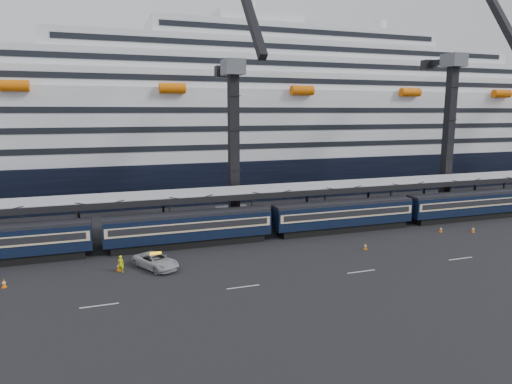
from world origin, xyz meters
TOP-DOWN VIEW (x-y plane):
  - ground at (0.00, 0.00)m, footprint 260.00×260.00m
  - train at (-4.65, 10.00)m, footprint 133.05×3.00m
  - canopy at (0.00, 14.00)m, footprint 130.00×6.25m
  - cruise_ship at (-1.08, 45.99)m, footprint 214.09×28.84m
  - crane_dark_near at (-20.00, 18.59)m, footprint 4.50×17.75m
  - crane_dark_mid at (15.00, 17.59)m, footprint 4.50×18.24m
  - pickup_truck at (-32.63, 3.47)m, footprint 4.72×5.83m
  - worker at (-35.95, 3.42)m, footprint 0.73×0.65m
  - traffic_cone_a at (-45.88, 2.79)m, footprint 0.42×0.42m
  - traffic_cone_b at (-36.15, 4.00)m, footprint 0.42×0.42m
  - traffic_cone_c at (-9.64, 2.17)m, footprint 0.38×0.38m
  - traffic_cone_d at (3.62, 5.45)m, footprint 0.37×0.37m
  - traffic_cone_e at (7.44, 4.00)m, footprint 0.40×0.40m

SIDE VIEW (x-z plane):
  - ground at x=0.00m, z-range 0.00..0.00m
  - traffic_cone_d at x=3.62m, z-range 0.00..0.73m
  - traffic_cone_c at x=-9.64m, z-range 0.00..0.75m
  - traffic_cone_e at x=7.44m, z-range -0.01..0.80m
  - traffic_cone_b at x=-36.15m, z-range -0.01..0.83m
  - traffic_cone_a at x=-45.88m, z-range -0.01..0.83m
  - pickup_truck at x=-32.63m, z-range 0.00..1.48m
  - worker at x=-35.95m, z-range 0.00..1.69m
  - train at x=-4.65m, z-range 0.18..4.23m
  - canopy at x=0.00m, z-range 2.49..8.01m
  - crane_dark_near at x=-20.00m, z-range -5.61..29.47m
  - cruise_ship at x=-1.08m, z-range -4.66..29.34m
  - crane_dark_mid at x=15.00m, z-range -6.46..33.18m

